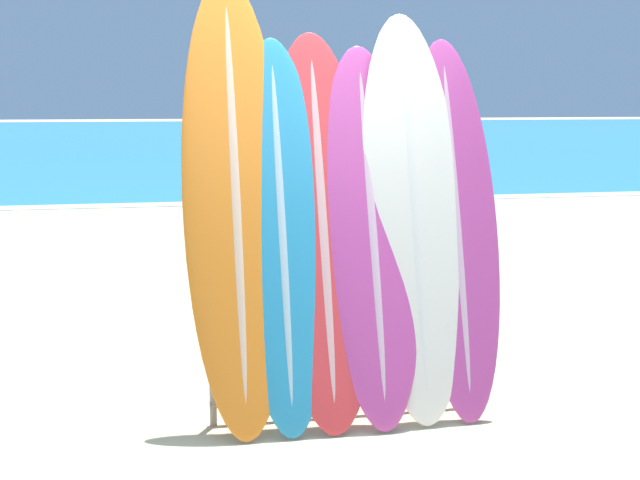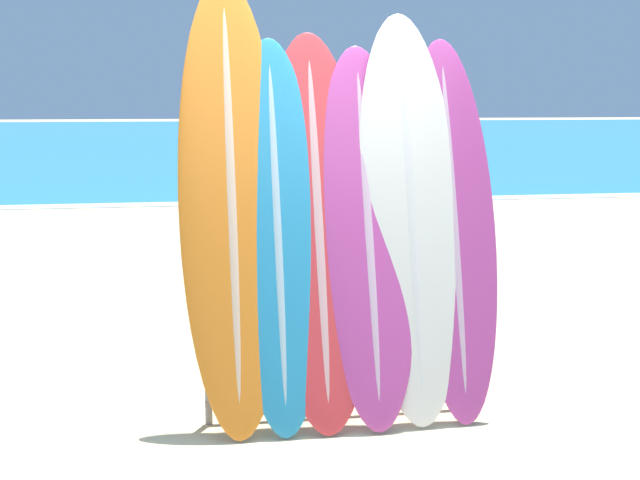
{
  "view_description": "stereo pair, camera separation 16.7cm",
  "coord_description": "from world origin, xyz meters",
  "views": [
    {
      "loc": [
        -0.99,
        -4.28,
        1.79
      ],
      "look_at": [
        0.15,
        1.26,
        0.89
      ],
      "focal_mm": 50.0,
      "sensor_mm": 36.0,
      "label": 1
    },
    {
      "loc": [
        -0.83,
        -4.31,
        1.79
      ],
      "look_at": [
        0.15,
        1.26,
        0.89
      ],
      "focal_mm": 50.0,
      "sensor_mm": 36.0,
      "label": 2
    }
  ],
  "objects": [
    {
      "name": "surfboard_slot_3",
      "position": [
        0.29,
        0.48,
        1.05
      ],
      "size": [
        0.54,
        0.78,
        2.11
      ],
      "color": "#B23D8E",
      "rests_on": "ground_plane"
    },
    {
      "name": "surfboard_slot_5",
      "position": [
        0.79,
        0.49,
        1.07
      ],
      "size": [
        0.5,
        0.7,
        2.15
      ],
      "color": "#B23D8E",
      "rests_on": "ground_plane"
    },
    {
      "name": "surfboard_slot_0",
      "position": [
        -0.46,
        0.55,
        1.25
      ],
      "size": [
        0.58,
        0.89,
        2.5
      ],
      "color": "orange",
      "rests_on": "ground_plane"
    },
    {
      "name": "surfboard_rack",
      "position": [
        0.15,
        0.46,
        0.47
      ],
      "size": [
        1.58,
        0.04,
        0.87
      ],
      "color": "gray",
      "rests_on": "ground_plane"
    },
    {
      "name": "person_mid_beach",
      "position": [
        0.45,
        2.69,
        0.94
      ],
      "size": [
        0.29,
        0.25,
        1.71
      ],
      "rotation": [
        0.0,
        0.0,
        2.72
      ],
      "color": "#A87A5B",
      "rests_on": "ground_plane"
    },
    {
      "name": "ground_plane",
      "position": [
        0.0,
        0.0,
        0.0
      ],
      "size": [
        160.0,
        160.0,
        0.0
      ],
      "primitive_type": "plane",
      "color": "#CCB789"
    },
    {
      "name": "surfboard_slot_4",
      "position": [
        0.54,
        0.5,
        1.15
      ],
      "size": [
        0.59,
        0.74,
        2.29
      ],
      "color": "silver",
      "rests_on": "ground_plane"
    },
    {
      "name": "person_near_water",
      "position": [
        0.56,
        5.82,
        0.86
      ],
      "size": [
        0.27,
        0.21,
        1.57
      ],
      "rotation": [
        0.0,
        0.0,
        3.16
      ],
      "color": "tan",
      "rests_on": "ground_plane"
    },
    {
      "name": "surfboard_slot_1",
      "position": [
        -0.22,
        0.5,
        1.07
      ],
      "size": [
        0.51,
        0.77,
        2.15
      ],
      "color": "teal",
      "rests_on": "ground_plane"
    },
    {
      "name": "surfboard_slot_2",
      "position": [
        0.01,
        0.51,
        1.09
      ],
      "size": [
        0.59,
        0.8,
        2.18
      ],
      "color": "red",
      "rests_on": "ground_plane"
    },
    {
      "name": "ocean_water",
      "position": [
        0.0,
        40.39,
        0.0
      ],
      "size": [
        120.0,
        60.0,
        0.01
      ],
      "color": "teal",
      "rests_on": "ground_plane"
    }
  ]
}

